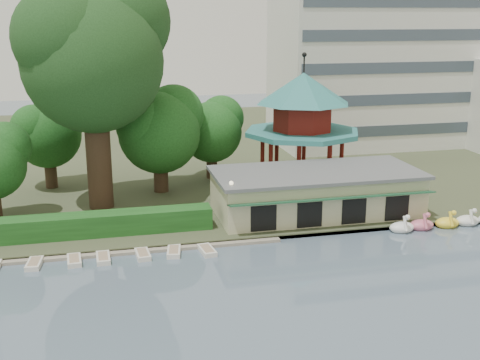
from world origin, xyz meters
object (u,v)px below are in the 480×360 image
object	(u,v)px
boathouse	(316,191)
big_tree	(94,49)
pavilion	(303,117)
dock	(63,256)

from	to	relation	value
boathouse	big_tree	size ratio (longest dim) A/B	0.86
big_tree	pavilion	bearing A→B (deg)	10.33
dock	pavilion	bearing A→B (deg)	31.66
boathouse	pavilion	bearing A→B (deg)	78.72
big_tree	dock	bearing A→B (deg)	-106.07
boathouse	pavilion	distance (m)	11.43
pavilion	big_tree	size ratio (longest dim) A/B	0.63
pavilion	big_tree	world-z (taller)	big_tree
dock	pavilion	world-z (taller)	pavilion
boathouse	pavilion	size ratio (longest dim) A/B	1.38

